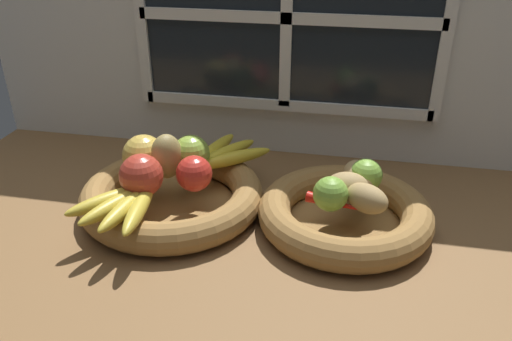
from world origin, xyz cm
name	(u,v)px	position (x,y,z in cm)	size (l,w,h in cm)	color
ground_plane	(261,223)	(0.00, 0.00, -1.50)	(140.00, 90.00, 3.00)	brown
back_wall	(288,31)	(0.00, 29.77, 27.88)	(140.00, 4.60, 55.00)	silver
fruit_bowl_left	(173,196)	(-16.99, -0.59, 2.73)	(34.44, 34.44, 5.83)	olive
fruit_bowl_right	(345,214)	(15.28, -0.59, 2.74)	(31.02, 31.02, 5.83)	olive
apple_red_front	(141,176)	(-20.23, -6.12, 9.69)	(7.73, 7.73, 7.73)	#B73828
apple_red_right	(194,174)	(-11.73, -2.54, 9.10)	(6.54, 6.54, 6.54)	red
apple_green_back	(191,154)	(-14.54, 4.46, 9.46)	(7.26, 7.26, 7.26)	#8CAD3D
apple_golden_left	(144,156)	(-22.76, 1.26, 9.82)	(8.00, 8.00, 8.00)	gold
pear_brown	(167,156)	(-18.14, 1.05, 10.19)	(5.50, 6.35, 8.73)	olive
banana_bunch_front	(124,204)	(-21.22, -11.87, 7.19)	(14.34, 17.04, 2.73)	gold
banana_bunch_back	(222,155)	(-9.89, 9.78, 7.16)	(15.40, 18.25, 2.67)	gold
potato_back	(360,176)	(17.33, 3.91, 8.33)	(8.13, 5.44, 5.01)	tan
potato_large	(347,186)	(15.28, -0.59, 8.34)	(7.53, 5.49, 5.03)	#A38451
potato_small	(366,198)	(18.56, -3.87, 8.25)	(7.86, 4.99, 4.84)	#A38451
lime_near	(330,194)	(12.64, -4.56, 8.81)	(5.97, 5.97, 5.97)	#7AAD3D
lime_far	(366,175)	(18.37, 3.38, 8.81)	(5.97, 5.97, 5.97)	#7AAD3D
chili_pepper	(339,204)	(14.24, -4.30, 6.83)	(2.02, 2.02, 11.58)	red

